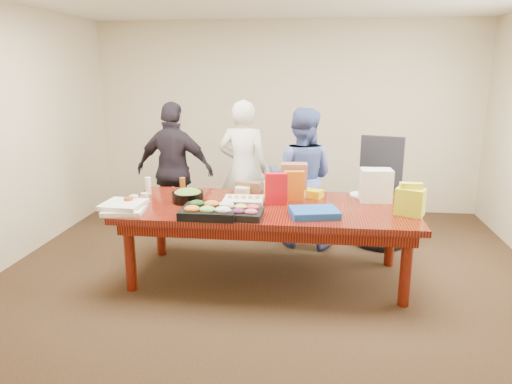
# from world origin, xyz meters

# --- Properties ---
(floor) EXTENTS (5.50, 5.00, 0.02)m
(floor) POSITION_xyz_m (0.00, 0.00, -0.01)
(floor) COLOR #47301E
(floor) RESTS_ON ground
(wall_back) EXTENTS (5.50, 0.04, 2.70)m
(wall_back) POSITION_xyz_m (0.00, 2.50, 1.35)
(wall_back) COLOR beige
(wall_back) RESTS_ON floor
(wall_front) EXTENTS (5.50, 0.04, 2.70)m
(wall_front) POSITION_xyz_m (0.00, -2.50, 1.35)
(wall_front) COLOR beige
(wall_front) RESTS_ON floor
(conference_table) EXTENTS (2.80, 1.20, 0.75)m
(conference_table) POSITION_xyz_m (0.00, 0.00, 0.38)
(conference_table) COLOR #4C1C0F
(conference_table) RESTS_ON floor
(office_chair) EXTENTS (0.77, 0.77, 1.21)m
(office_chair) POSITION_xyz_m (1.23, 1.10, 0.60)
(office_chair) COLOR black
(office_chair) RESTS_ON floor
(person_center) EXTENTS (0.64, 0.45, 1.68)m
(person_center) POSITION_xyz_m (-0.43, 1.22, 0.84)
(person_center) COLOR white
(person_center) RESTS_ON floor
(person_right) EXTENTS (0.87, 0.72, 1.62)m
(person_right) POSITION_xyz_m (0.28, 0.97, 0.81)
(person_right) COLOR #4C5E9E
(person_right) RESTS_ON floor
(person_left) EXTENTS (1.02, 0.52, 1.66)m
(person_left) POSITION_xyz_m (-1.25, 1.09, 0.83)
(person_left) COLOR black
(person_left) RESTS_ON floor
(veggie_tray) EXTENTS (0.50, 0.39, 0.08)m
(veggie_tray) POSITION_xyz_m (-0.49, -0.41, 0.79)
(veggie_tray) COLOR black
(veggie_tray) RESTS_ON conference_table
(fruit_tray) EXTENTS (0.42, 0.33, 0.06)m
(fruit_tray) POSITION_xyz_m (-0.22, -0.40, 0.78)
(fruit_tray) COLOR black
(fruit_tray) RESTS_ON conference_table
(sheet_cake) EXTENTS (0.39, 0.30, 0.07)m
(sheet_cake) POSITION_xyz_m (-0.24, -0.01, 0.78)
(sheet_cake) COLOR #E7ECCF
(sheet_cake) RESTS_ON conference_table
(salad_bowl) EXTENTS (0.36, 0.36, 0.10)m
(salad_bowl) POSITION_xyz_m (-0.81, 0.02, 0.80)
(salad_bowl) COLOR black
(salad_bowl) RESTS_ON conference_table
(chip_bag_blue) EXTENTS (0.48, 0.40, 0.06)m
(chip_bag_blue) POSITION_xyz_m (0.44, -0.29, 0.78)
(chip_bag_blue) COLOR #1A4BA5
(chip_bag_blue) RESTS_ON conference_table
(chip_bag_red) EXTENTS (0.22, 0.12, 0.31)m
(chip_bag_red) POSITION_xyz_m (0.07, 0.05, 0.91)
(chip_bag_red) COLOR red
(chip_bag_red) RESTS_ON conference_table
(chip_bag_yellow) EXTENTS (0.20, 0.09, 0.30)m
(chip_bag_yellow) POSITION_xyz_m (1.30, -0.14, 0.90)
(chip_bag_yellow) COLOR yellow
(chip_bag_yellow) RESTS_ON conference_table
(chip_bag_orange) EXTENTS (0.20, 0.11, 0.30)m
(chip_bag_orange) POSITION_xyz_m (0.24, 0.21, 0.90)
(chip_bag_orange) COLOR #D2670D
(chip_bag_orange) RESTS_ON conference_table
(mayo_jar) EXTENTS (0.10, 0.10, 0.14)m
(mayo_jar) POSITION_xyz_m (0.02, 0.32, 0.82)
(mayo_jar) COLOR white
(mayo_jar) RESTS_ON conference_table
(mustard_bottle) EXTENTS (0.07, 0.07, 0.17)m
(mustard_bottle) POSITION_xyz_m (-0.04, 0.28, 0.84)
(mustard_bottle) COLOR #F3FD28
(mustard_bottle) RESTS_ON conference_table
(dressing_bottle) EXTENTS (0.06, 0.06, 0.18)m
(dressing_bottle) POSITION_xyz_m (-0.94, 0.32, 0.84)
(dressing_bottle) COLOR brown
(dressing_bottle) RESTS_ON conference_table
(ranch_bottle) EXTENTS (0.08, 0.08, 0.18)m
(ranch_bottle) POSITION_xyz_m (-1.30, 0.27, 0.84)
(ranch_bottle) COLOR white
(ranch_bottle) RESTS_ON conference_table
(banana_bunch) EXTENTS (0.28, 0.23, 0.08)m
(banana_bunch) POSITION_xyz_m (0.40, 0.36, 0.79)
(banana_bunch) COLOR yellow
(banana_bunch) RESTS_ON conference_table
(bread_loaf) EXTENTS (0.29, 0.18, 0.11)m
(bread_loaf) POSITION_xyz_m (-0.27, 0.52, 0.80)
(bread_loaf) COLOR brown
(bread_loaf) RESTS_ON conference_table
(kraft_bag) EXTENTS (0.28, 0.17, 0.35)m
(kraft_bag) POSITION_xyz_m (0.23, 0.38, 0.92)
(kraft_bag) COLOR #995E47
(kraft_bag) RESTS_ON conference_table
(red_cup) EXTENTS (0.10, 0.10, 0.11)m
(red_cup) POSITION_xyz_m (-1.30, -0.28, 0.81)
(red_cup) COLOR #AF3916
(red_cup) RESTS_ON conference_table
(clear_cup_a) EXTENTS (0.10, 0.10, 0.11)m
(clear_cup_a) POSITION_xyz_m (-1.27, -0.20, 0.81)
(clear_cup_a) COLOR silver
(clear_cup_a) RESTS_ON conference_table
(clear_cup_b) EXTENTS (0.09, 0.09, 0.10)m
(clear_cup_b) POSITION_xyz_m (-1.22, -0.07, 0.80)
(clear_cup_b) COLOR silver
(clear_cup_b) RESTS_ON conference_table
(pizza_box_lower) EXTENTS (0.41, 0.41, 0.04)m
(pizza_box_lower) POSITION_xyz_m (-1.30, -0.38, 0.77)
(pizza_box_lower) COLOR white
(pizza_box_lower) RESTS_ON conference_table
(pizza_box_upper) EXTENTS (0.38, 0.38, 0.04)m
(pizza_box_upper) POSITION_xyz_m (-1.32, -0.36, 0.81)
(pizza_box_upper) COLOR white
(pizza_box_upper) RESTS_ON pizza_box_lower
(plate_a) EXTENTS (0.27, 0.27, 0.01)m
(plate_a) POSITION_xyz_m (1.12, 0.46, 0.76)
(plate_a) COLOR white
(plate_a) RESTS_ON conference_table
(plate_b) EXTENTS (0.28, 0.28, 0.02)m
(plate_b) POSITION_xyz_m (0.94, 0.49, 0.76)
(plate_b) COLOR white
(plate_b) RESTS_ON conference_table
(dip_bowl_a) EXTENTS (0.21, 0.21, 0.07)m
(dip_bowl_a) POSITION_xyz_m (0.28, 0.35, 0.78)
(dip_bowl_a) COLOR beige
(dip_bowl_a) RESTS_ON conference_table
(dip_bowl_b) EXTENTS (0.21, 0.21, 0.06)m
(dip_bowl_b) POSITION_xyz_m (-0.32, 0.43, 0.78)
(dip_bowl_b) COLOR beige
(dip_bowl_b) RESTS_ON conference_table
(grocery_bag_white) EXTENTS (0.32, 0.24, 0.33)m
(grocery_bag_white) POSITION_xyz_m (1.04, 0.28, 0.91)
(grocery_bag_white) COLOR white
(grocery_bag_white) RESTS_ON conference_table
(grocery_bag_yellow) EXTENTS (0.29, 0.25, 0.24)m
(grocery_bag_yellow) POSITION_xyz_m (1.30, -0.15, 0.87)
(grocery_bag_yellow) COLOR #D0DF22
(grocery_bag_yellow) RESTS_ON conference_table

